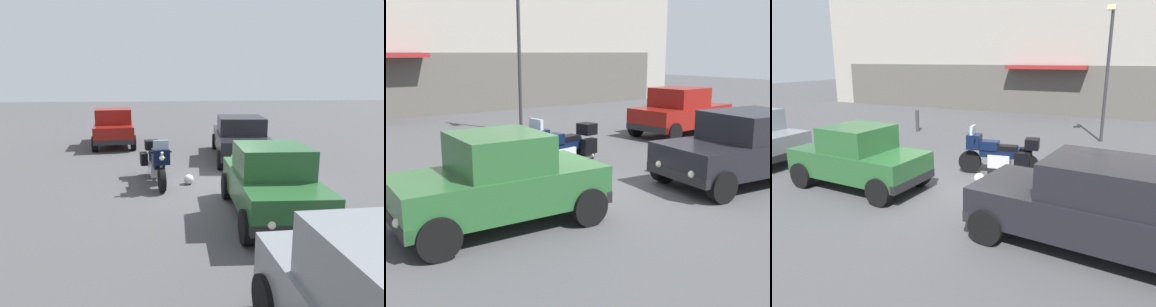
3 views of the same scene
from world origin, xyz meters
The scene contains 8 objects.
ground_plane centered at (0.00, 0.00, 0.00)m, with size 80.00×80.00×0.00m, color #424244.
building_facade_rear centered at (0.00, 14.63, 5.59)m, with size 33.32×3.40×11.28m.
motorcycle centered at (0.60, 1.62, 0.62)m, with size 2.26×0.91×1.36m.
helmet centered at (0.36, 0.72, 0.14)m, with size 0.28×0.28×0.28m, color silver.
car_sedan_far centered at (3.57, -1.53, 0.78)m, with size 4.71×2.38×1.56m.
car_compact_side centered at (-2.26, -0.76, 0.77)m, with size 3.55×1.89×1.56m.
streetlamp_curbside centered at (2.75, 7.22, 3.03)m, with size 0.28×0.94×5.01m.
bollard_curbside centered at (-4.88, 6.07, 0.53)m, with size 0.16×0.16×1.00m.
Camera 3 is at (3.82, -7.57, 3.14)m, focal length 34.08 mm.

